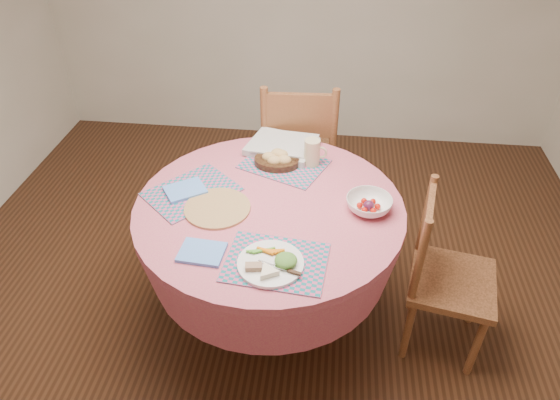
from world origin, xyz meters
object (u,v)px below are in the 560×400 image
Objects in this scene: chair_back at (299,152)px; dinner_plate at (272,263)px; chair_right at (443,273)px; latte_mug at (313,152)px; dining_table at (270,236)px; bread_bowl at (277,159)px; fruit_bowl at (369,204)px; wicker_trivet at (217,208)px.

chair_back reaches higher than dinner_plate.
dinner_plate is at bearing 125.58° from chair_right.
dinner_plate is 1.92× the size of latte_mug.
latte_mug is (-0.65, 0.41, 0.37)m from chair_right.
dining_table is 4.70× the size of dinner_plate.
chair_back reaches higher than bread_bowl.
dining_table is at bearing -89.41° from bread_bowl.
latte_mug is 0.58× the size of fruit_bowl.
fruit_bowl is (-0.38, 0.06, 0.33)m from chair_right.
dining_table is at bearing 81.82° from chair_back.
latte_mug is at bearing 46.04° from wicker_trivet.
bread_bowl is (-0.07, 0.73, 0.01)m from dinner_plate.
bread_bowl reaches higher than dining_table.
bread_bowl is at bearing 144.72° from fruit_bowl.
wicker_trivet is 0.58m from latte_mug.
latte_mug reaches higher than dining_table.
chair_back is 3.40× the size of wicker_trivet.
dinner_plate is (-0.76, -0.34, 0.32)m from chair_right.
chair_back is 0.96m from wicker_trivet.
fruit_bowl is (0.45, -0.32, -0.00)m from bread_bowl.
fruit_bowl is (0.28, -0.35, -0.04)m from latte_mug.
dinner_plate is 1.15× the size of bread_bowl.
bread_bowl is 0.55m from fruit_bowl.
chair_right is at bearing -24.81° from bread_bowl.
bread_bowl is at bearing 60.17° from wicker_trivet.
wicker_trivet is (-0.30, -0.88, 0.22)m from chair_back.
chair_back is 0.56m from latte_mug.
bread_bowl reaches higher than wicker_trivet.
dinner_plate is 0.76m from latte_mug.
chair_right is 0.50m from fruit_bowl.
fruit_bowl is at bearing 1.37° from dining_table.
dining_table is at bearing -178.63° from fruit_bowl.
chair_back is 0.55m from bread_bowl.
chair_right is 0.97m from bread_bowl.
latte_mug reaches higher than dinner_plate.
dining_table is 9.04× the size of latte_mug.
dining_table is 1.22× the size of chair_back.
chair_right reaches higher than fruit_bowl.
bread_bowl is at bearing 95.35° from dinner_plate.
dinner_plate is at bearing -98.21° from latte_mug.
bread_bowl reaches higher than fruit_bowl.
dining_table is 4.13× the size of wicker_trivet.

